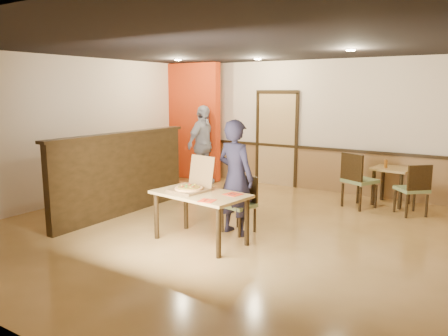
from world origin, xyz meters
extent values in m
plane|color=tan|center=(0.00, 0.00, 0.00)|extent=(7.00, 7.00, 0.00)
plane|color=black|center=(0.00, 0.00, 2.80)|extent=(7.00, 7.00, 0.00)
plane|color=beige|center=(0.00, 3.50, 1.40)|extent=(7.00, 0.00, 7.00)
plane|color=beige|center=(-3.50, 0.00, 1.40)|extent=(0.00, 7.00, 7.00)
cube|color=brown|center=(0.00, 3.47, 0.45)|extent=(7.00, 0.04, 0.90)
cube|color=black|center=(0.00, 3.45, 0.92)|extent=(7.00, 0.06, 0.06)
cube|color=tan|center=(-0.80, 3.46, 1.05)|extent=(0.90, 0.06, 2.10)
cube|color=black|center=(-2.00, -0.20, 0.70)|extent=(0.14, 3.00, 1.40)
cube|color=black|center=(-2.00, -0.20, 1.42)|extent=(0.20, 3.10, 0.05)
cube|color=#B5300C|center=(-2.90, 3.00, 1.40)|extent=(1.60, 0.20, 2.78)
cylinder|color=beige|center=(-2.30, 1.80, 2.78)|extent=(0.14, 0.14, 0.02)
cylinder|color=beige|center=(-0.80, 2.50, 2.78)|extent=(0.14, 0.14, 0.02)
cylinder|color=beige|center=(1.40, 1.50, 2.78)|extent=(0.14, 0.14, 0.02)
cube|color=tan|center=(0.00, -0.63, 0.71)|extent=(1.44, 0.93, 0.04)
cylinder|color=black|center=(-0.63, -0.86, 0.34)|extent=(0.07, 0.07, 0.69)
cylinder|color=black|center=(-0.55, -0.25, 0.34)|extent=(0.07, 0.07, 0.69)
cylinder|color=black|center=(0.56, -1.01, 0.34)|extent=(0.07, 0.07, 0.69)
cylinder|color=black|center=(0.63, -0.40, 0.34)|extent=(0.07, 0.07, 0.69)
cube|color=olive|center=(0.24, 0.04, 0.43)|extent=(0.50, 0.50, 0.06)
cube|color=black|center=(0.27, 0.23, 0.66)|extent=(0.41, 0.12, 0.41)
cylinder|color=black|center=(0.03, -0.10, 0.19)|extent=(0.04, 0.04, 0.37)
cylinder|color=black|center=(0.10, 0.25, 0.19)|extent=(0.04, 0.04, 0.37)
cylinder|color=black|center=(0.37, -0.16, 0.19)|extent=(0.04, 0.04, 0.37)
cylinder|color=black|center=(0.44, 0.18, 0.19)|extent=(0.04, 0.04, 0.37)
cube|color=olive|center=(1.38, 2.50, 0.51)|extent=(0.68, 0.68, 0.07)
cube|color=black|center=(1.28, 2.29, 0.79)|extent=(0.46, 0.25, 0.49)
cylinder|color=black|center=(1.66, 2.60, 0.22)|extent=(0.05, 0.05, 0.44)
cylinder|color=black|center=(1.48, 2.22, 0.22)|extent=(0.05, 0.05, 0.44)
cylinder|color=black|center=(1.28, 2.78, 0.22)|extent=(0.05, 0.05, 0.44)
cylinder|color=black|center=(1.10, 2.40, 0.22)|extent=(0.05, 0.05, 0.44)
cube|color=olive|center=(2.28, 2.50, 0.45)|extent=(0.64, 0.64, 0.06)
cube|color=black|center=(2.42, 2.35, 0.70)|extent=(0.35, 0.32, 0.43)
cylinder|color=black|center=(2.29, 2.77, 0.20)|extent=(0.04, 0.04, 0.40)
cylinder|color=black|center=(2.55, 2.49, 0.20)|extent=(0.04, 0.04, 0.40)
cylinder|color=black|center=(2.02, 2.51, 0.20)|extent=(0.04, 0.04, 0.40)
cylinder|color=black|center=(2.27, 2.23, 0.20)|extent=(0.04, 0.04, 0.40)
cube|color=tan|center=(1.83, 3.05, 0.69)|extent=(0.73, 0.73, 0.04)
cylinder|color=black|center=(1.55, 2.83, 0.34)|extent=(0.07, 0.07, 0.67)
cylinder|color=black|center=(1.61, 3.33, 0.34)|extent=(0.07, 0.07, 0.67)
cylinder|color=black|center=(2.05, 2.77, 0.34)|extent=(0.07, 0.07, 0.67)
cylinder|color=black|center=(2.11, 3.27, 0.34)|extent=(0.07, 0.07, 0.67)
imported|color=black|center=(0.23, -0.04, 0.87)|extent=(0.69, 0.51, 1.74)
imported|color=#95939B|center=(-2.29, 2.64, 0.91)|extent=(0.47, 1.08, 1.82)
cube|color=brown|center=(-0.18, -0.66, 0.74)|extent=(0.52, 0.52, 0.03)
cube|color=brown|center=(-0.15, -0.39, 0.99)|extent=(0.47, 0.15, 0.45)
cylinder|color=#F9B55A|center=(-0.18, -0.66, 0.77)|extent=(0.47, 0.47, 0.03)
cube|color=red|center=(0.35, -0.95, 0.73)|extent=(0.23, 0.23, 0.00)
cylinder|color=silver|center=(0.32, -0.95, 0.73)|extent=(0.04, 0.17, 0.01)
cube|color=silver|center=(0.38, -0.95, 0.73)|extent=(0.04, 0.18, 0.00)
cube|color=red|center=(0.45, -0.46, 0.73)|extent=(0.25, 0.25, 0.01)
cylinder|color=silver|center=(0.42, -0.46, 0.73)|extent=(0.04, 0.19, 0.01)
cube|color=silver|center=(0.48, -0.46, 0.73)|extent=(0.05, 0.20, 0.00)
cylinder|color=brown|center=(1.72, 2.98, 0.79)|extent=(0.06, 0.06, 0.16)
camera|label=1|loc=(3.54, -5.51, 2.16)|focal=35.00mm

